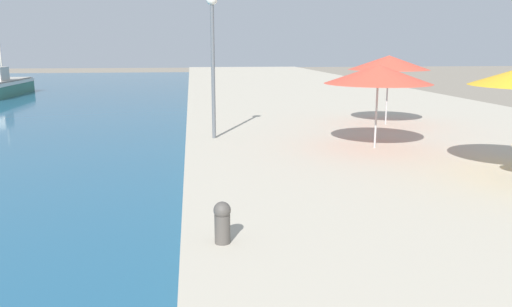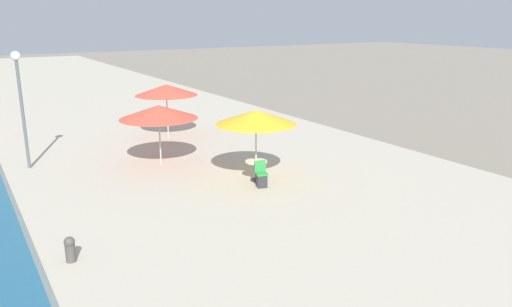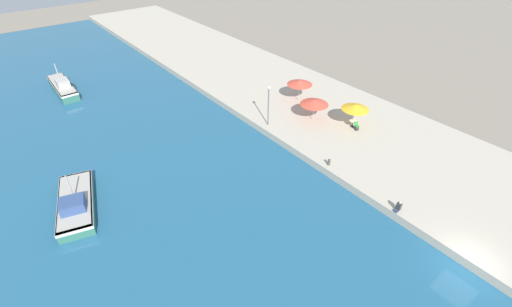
{
  "view_description": "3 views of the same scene",
  "coord_description": "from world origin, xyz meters",
  "px_view_note": "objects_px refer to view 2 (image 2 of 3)",
  "views": [
    {
      "loc": [
        0.23,
        5.92,
        3.7
      ],
      "look_at": [
        1.5,
        15.77,
        1.57
      ],
      "focal_mm": 35.0,
      "sensor_mm": 36.0,
      "label": 1
    },
    {
      "loc": [
        -1.29,
        1.25,
        6.57
      ],
      "look_at": [
        7.83,
        16.13,
        1.77
      ],
      "focal_mm": 35.0,
      "sensor_mm": 36.0,
      "label": 2
    },
    {
      "loc": [
        -20.18,
        -2.25,
        20.02
      ],
      "look_at": [
        -4.0,
        18.0,
        1.37
      ],
      "focal_mm": 24.0,
      "sensor_mm": 36.0,
      "label": 3
    }
  ],
  "objects_px": {
    "cafe_umbrella_pink": "(256,117)",
    "lamppost": "(20,90)",
    "mooring_bollard": "(70,248)",
    "cafe_table": "(256,166)",
    "cafe_umbrella_striped": "(166,90)",
    "cafe_chair_left": "(261,178)",
    "cafe_umbrella_white": "(158,112)"
  },
  "relations": [
    {
      "from": "cafe_umbrella_striped",
      "to": "cafe_chair_left",
      "type": "relative_size",
      "value": 3.34
    },
    {
      "from": "cafe_umbrella_pink",
      "to": "cafe_umbrella_white",
      "type": "bearing_deg",
      "value": 121.38
    },
    {
      "from": "cafe_umbrella_white",
      "to": "cafe_chair_left",
      "type": "distance_m",
      "value": 5.23
    },
    {
      "from": "cafe_umbrella_pink",
      "to": "mooring_bollard",
      "type": "height_order",
      "value": "cafe_umbrella_pink"
    },
    {
      "from": "cafe_umbrella_pink",
      "to": "cafe_chair_left",
      "type": "bearing_deg",
      "value": -107.93
    },
    {
      "from": "cafe_umbrella_pink",
      "to": "mooring_bollard",
      "type": "distance_m",
      "value": 8.06
    },
    {
      "from": "mooring_bollard",
      "to": "lamppost",
      "type": "height_order",
      "value": "lamppost"
    },
    {
      "from": "cafe_table",
      "to": "cafe_chair_left",
      "type": "bearing_deg",
      "value": -107.04
    },
    {
      "from": "cafe_chair_left",
      "to": "cafe_umbrella_striped",
      "type": "bearing_deg",
      "value": -73.36
    },
    {
      "from": "cafe_umbrella_striped",
      "to": "mooring_bollard",
      "type": "bearing_deg",
      "value": -122.17
    },
    {
      "from": "cafe_umbrella_striped",
      "to": "cafe_chair_left",
      "type": "height_order",
      "value": "cafe_umbrella_striped"
    },
    {
      "from": "mooring_bollard",
      "to": "lamppost",
      "type": "xyz_separation_m",
      "value": [
        0.29,
        9.01,
        2.74
      ]
    },
    {
      "from": "cafe_umbrella_striped",
      "to": "mooring_bollard",
      "type": "xyz_separation_m",
      "value": [
        -7.0,
        -11.13,
        -2.0
      ]
    },
    {
      "from": "cafe_table",
      "to": "cafe_umbrella_striped",
      "type": "bearing_deg",
      "value": 91.05
    },
    {
      "from": "cafe_umbrella_pink",
      "to": "cafe_umbrella_white",
      "type": "xyz_separation_m",
      "value": [
        -2.26,
        3.7,
        -0.18
      ]
    },
    {
      "from": "cafe_umbrella_white",
      "to": "cafe_table",
      "type": "bearing_deg",
      "value": -59.53
    },
    {
      "from": "cafe_umbrella_pink",
      "to": "lamppost",
      "type": "distance_m",
      "value": 9.14
    },
    {
      "from": "cafe_table",
      "to": "lamppost",
      "type": "height_order",
      "value": "lamppost"
    },
    {
      "from": "cafe_umbrella_pink",
      "to": "cafe_umbrella_striped",
      "type": "xyz_separation_m",
      "value": [
        -0.19,
        8.08,
        0.01
      ]
    },
    {
      "from": "cafe_umbrella_pink",
      "to": "cafe_table",
      "type": "relative_size",
      "value": 3.63
    },
    {
      "from": "cafe_umbrella_striped",
      "to": "cafe_table",
      "type": "relative_size",
      "value": 3.8
    },
    {
      "from": "cafe_umbrella_pink",
      "to": "cafe_chair_left",
      "type": "distance_m",
      "value": 2.17
    },
    {
      "from": "cafe_umbrella_striped",
      "to": "lamppost",
      "type": "bearing_deg",
      "value": -162.44
    },
    {
      "from": "lamppost",
      "to": "cafe_umbrella_pink",
      "type": "bearing_deg",
      "value": -40.81
    },
    {
      "from": "cafe_table",
      "to": "cafe_umbrella_white",
      "type": "bearing_deg",
      "value": 120.47
    },
    {
      "from": "cafe_umbrella_striped",
      "to": "lamppost",
      "type": "xyz_separation_m",
      "value": [
        -6.71,
        -2.12,
        0.74
      ]
    },
    {
      "from": "cafe_umbrella_striped",
      "to": "cafe_chair_left",
      "type": "distance_m",
      "value": 9.08
    },
    {
      "from": "cafe_table",
      "to": "lamppost",
      "type": "relative_size",
      "value": 0.18
    },
    {
      "from": "cafe_umbrella_striped",
      "to": "cafe_table",
      "type": "bearing_deg",
      "value": -88.95
    },
    {
      "from": "cafe_umbrella_pink",
      "to": "lamppost",
      "type": "height_order",
      "value": "lamppost"
    },
    {
      "from": "lamppost",
      "to": "mooring_bollard",
      "type": "bearing_deg",
      "value": -91.84
    },
    {
      "from": "cafe_table",
      "to": "mooring_bollard",
      "type": "distance_m",
      "value": 7.75
    }
  ]
}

